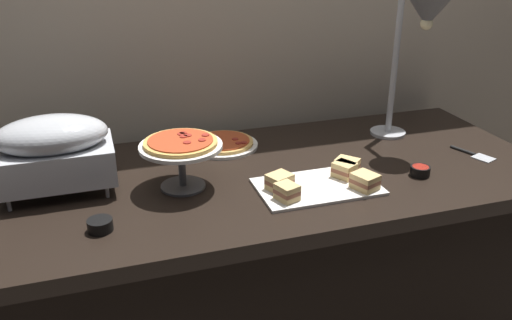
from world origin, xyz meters
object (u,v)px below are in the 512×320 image
pizza_plate_front (223,144)px  sauce_cup_far (100,225)px  chafing_dish (54,150)px  sandwich_platter (323,182)px  sauce_cup_near (420,171)px  pizza_plate_center (181,149)px  serving_spatula (473,154)px  heat_lamp (420,29)px

pizza_plate_front → sauce_cup_far: 0.68m
chafing_dish → sandwich_platter: bearing=-16.1°
sauce_cup_near → sauce_cup_far: bearing=-177.8°
sandwich_platter → pizza_plate_center: bearing=161.6°
pizza_plate_center → chafing_dish: bearing=166.4°
chafing_dish → serving_spatula: (1.44, -0.16, -0.14)m
pizza_plate_front → serving_spatula: bearing=-22.8°
serving_spatula → chafing_dish: bearing=173.7°
pizza_plate_center → sandwich_platter: 0.46m
heat_lamp → serving_spatula: (0.19, -0.15, -0.44)m
pizza_plate_center → serving_spatula: bearing=-3.6°
sauce_cup_near → sauce_cup_far: size_ratio=0.95×
sauce_cup_far → sauce_cup_near: bearing=2.2°
pizza_plate_front → heat_lamp: bearing=-17.1°
heat_lamp → pizza_plate_center: 0.93m
sauce_cup_far → pizza_plate_center: bearing=36.2°
pizza_plate_center → sauce_cup_far: pizza_plate_center is taller
sauce_cup_near → sandwich_platter: bearing=177.6°
sauce_cup_near → serving_spatula: bearing=17.3°
sauce_cup_near → sauce_cup_far: 1.05m
heat_lamp → pizza_plate_center: heat_lamp is taller
heat_lamp → sandwich_platter: bearing=-153.2°
pizza_plate_front → sauce_cup_near: bearing=-38.3°
chafing_dish → pizza_plate_front: size_ratio=1.34×
heat_lamp → pizza_plate_front: size_ratio=2.14×
heat_lamp → serving_spatula: 0.50m
sauce_cup_near → pizza_plate_front: bearing=141.7°
chafing_dish → pizza_plate_center: bearing=-13.6°
chafing_dish → pizza_plate_center: (0.38, -0.09, -0.01)m
pizza_plate_front → pizza_plate_center: size_ratio=1.01×
sandwich_platter → sauce_cup_far: bearing=-175.5°
pizza_plate_center → serving_spatula: pizza_plate_center is taller
pizza_plate_front → serving_spatula: 0.93m
sauce_cup_near → heat_lamp: bearing=67.7°
sauce_cup_near → serving_spatula: 0.30m
pizza_plate_center → sandwich_platter: bearing=-18.4°
pizza_plate_center → sauce_cup_far: 0.35m
sandwich_platter → sauce_cup_far: sandwich_platter is taller
heat_lamp → pizza_plate_front: bearing=162.9°
chafing_dish → sauce_cup_far: chafing_dish is taller
heat_lamp → chafing_dish: bearing=179.8°
pizza_plate_center → sauce_cup_near: size_ratio=3.93×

